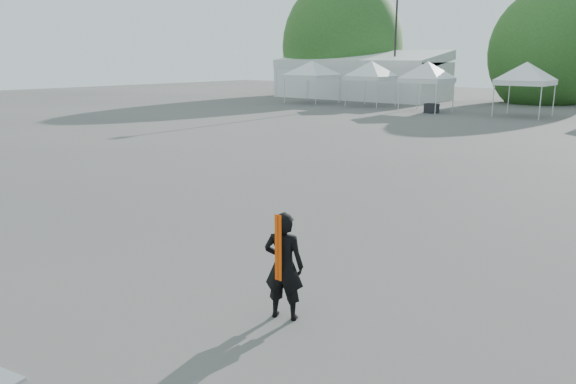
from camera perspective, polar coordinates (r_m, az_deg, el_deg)
The scene contains 11 objects.
ground at distance 10.48m, azimuth 4.82°, elevation -6.44°, with size 120.00×120.00×0.00m, color #474442.
marquee at distance 51.22m, azimuth 7.29°, elevation 11.59°, with size 15.00×6.25×4.23m.
light_pole_west at distance 48.33m, azimuth 10.91°, elevation 15.87°, with size 0.60×0.25×10.30m.
tree_far_w at distance 55.91m, azimuth 5.52°, elevation 14.42°, with size 4.80×4.80×7.30m.
tree_mid_w at distance 50.00m, azimuth 24.63°, elevation 12.72°, with size 4.16×4.16×6.33m.
tent_a at distance 45.74m, azimuth 2.47°, elevation 12.84°, with size 4.73×4.73×3.88m.
tent_b at distance 43.31m, azimuth 8.49°, elevation 12.67°, with size 4.13×4.13×3.88m.
tent_c at distance 39.35m, azimuth 14.03°, elevation 12.36°, with size 4.06×4.06×3.88m.
tent_d at distance 37.89m, azimuth 23.10°, elevation 11.67°, with size 4.20×4.20×3.88m.
man at distance 7.80m, azimuth -0.43°, elevation -7.50°, with size 0.66×0.55×1.54m.
crate_west at distance 38.59m, azimuth 14.38°, elevation 8.24°, with size 0.81×0.63×0.63m, color black.
Camera 1 is at (5.61, -8.11, 3.56)m, focal length 35.00 mm.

